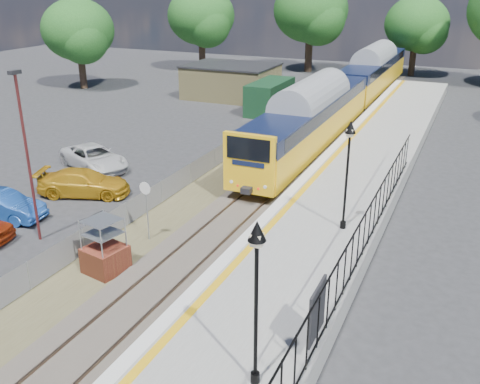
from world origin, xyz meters
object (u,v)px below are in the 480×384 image
Objects in this scene: victorian_lamp_north at (349,150)px; carpark_lamp at (26,148)px; brick_plinth at (104,247)px; victorian_lamp_south at (257,267)px; train at (349,89)px; car_yellow at (84,183)px; speed_sign at (146,201)px; car_blue at (2,206)px; car_white at (94,158)px.

victorian_lamp_north is 0.63× the size of carpark_lamp.
victorian_lamp_north is 2.04× the size of brick_plinth.
victorian_lamp_south is 0.63× the size of carpark_lamp.
train is 28.34m from carpark_lamp.
victorian_lamp_south is 1.00× the size of victorian_lamp_north.
car_yellow is at bearing 107.65° from carpark_lamp.
carpark_lamp is at bearing 165.92° from brick_plinth.
speed_sign reaches higher than car_yellow.
victorian_lamp_north is 1.12× the size of car_blue.
speed_sign is at bearing -91.03° from car_blue.
speed_sign is 0.55× the size of car_white.
victorian_lamp_north is 0.97× the size of car_yellow.
victorian_lamp_north is (-0.20, 10.00, 0.00)m from victorian_lamp_south.
brick_plinth is at bearing -86.14° from speed_sign.
speed_sign is at bearing -95.58° from train.
train is at bearing 75.86° from carpark_lamp.
speed_sign reaches higher than brick_plinth.
carpark_lamp is at bearing 156.75° from victorian_lamp_south.
victorian_lamp_south and victorian_lamp_north have the same top height.
speed_sign is (-8.00, 7.18, -2.45)m from victorian_lamp_south.
speed_sign reaches higher than car_blue.
train is 14.96× the size of speed_sign.
carpark_lamp reaches higher than victorian_lamp_south.
carpark_lamp is 9.96m from car_white.
brick_plinth is 0.31× the size of carpark_lamp.
victorian_lamp_south is 0.97× the size of car_yellow.
victorian_lamp_south is 0.11× the size of train.
train is 25.71m from speed_sign.
victorian_lamp_north is 0.92× the size of car_white.
victorian_lamp_south reaches higher than car_yellow.
brick_plinth is at bearing -95.01° from train.
car_blue is (-10.03, -26.48, -1.66)m from train.
victorian_lamp_south is 1.68× the size of speed_sign.
car_white is (-16.18, 13.88, -3.60)m from victorian_lamp_south.
train is at bearing 84.99° from brick_plinth.
car_white is (-0.65, 7.59, 0.01)m from car_blue.
victorian_lamp_north reaches higher than train.
victorian_lamp_north is 13.07m from carpark_lamp.
car_blue is (-15.53, 6.29, -3.62)m from victorian_lamp_south.
victorian_lamp_south reaches higher than train.
victorian_lamp_north is at bearing 36.51° from brick_plinth.
car_white is at bearing 144.54° from speed_sign.
car_blue is (-7.53, -0.89, -1.17)m from speed_sign.
car_yellow is at bearing 143.70° from victorian_lamp_south.
victorian_lamp_south reaches higher than brick_plinth.
car_yellow is (-5.98, 6.05, -0.40)m from brick_plinth.
victorian_lamp_north is at bearing 23.75° from speed_sign.
victorian_lamp_south reaches higher than car_white.
car_blue is at bearing 139.00° from car_yellow.
carpark_lamp reaches higher than car_white.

